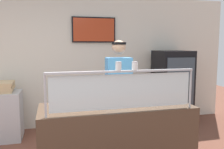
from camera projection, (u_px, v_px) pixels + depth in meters
name	position (u px, v px, depth m)	size (l,w,h in m)	color
shop_rear_unit	(89.00, 61.00, 5.00)	(6.26, 0.13, 2.70)	silver
serving_counter	(116.00, 142.00, 2.99)	(1.86, 0.71, 0.95)	#4C3828
sneeze_guard	(123.00, 86.00, 2.61)	(1.68, 0.06, 0.46)	#B2B5BC
pizza_tray	(128.00, 102.00, 3.06)	(0.46, 0.46, 0.04)	#9EA0A8
pizza_server	(127.00, 100.00, 3.03)	(0.07, 0.28, 0.01)	#ADAFB7
parmesan_shaker	(118.00, 67.00, 2.57)	(0.07, 0.07, 0.10)	white
pepper_flake_shaker	(135.00, 66.00, 2.61)	(0.07, 0.07, 0.10)	white
worker_figure	(119.00, 90.00, 3.63)	(0.41, 0.50, 1.76)	#23232D
drink_fridge	(172.00, 88.00, 5.07)	(0.70, 0.68, 1.57)	black
prep_shelf	(1.00, 116.00, 4.24)	(0.70, 0.55, 0.86)	#B7BABF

